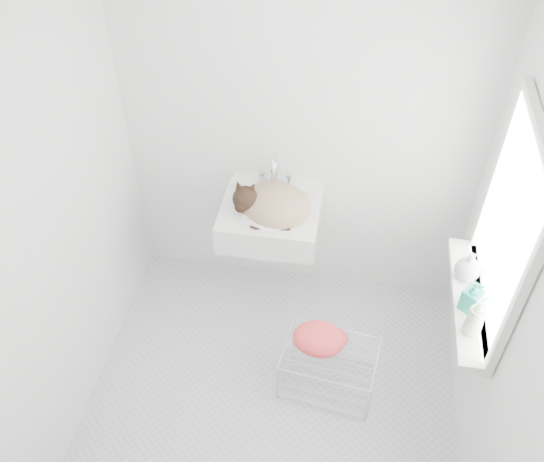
% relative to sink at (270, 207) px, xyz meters
% --- Properties ---
extents(floor, '(2.20, 2.00, 0.02)m').
position_rel_sink_xyz_m(floor, '(0.14, -0.74, -0.85)').
color(floor, silver).
rests_on(floor, ground).
extents(back_wall, '(2.20, 0.02, 2.50)m').
position_rel_sink_xyz_m(back_wall, '(0.14, 0.26, 0.40)').
color(back_wall, white).
rests_on(back_wall, ground).
extents(right_wall, '(0.02, 2.00, 2.50)m').
position_rel_sink_xyz_m(right_wall, '(1.24, -0.74, 0.40)').
color(right_wall, white).
rests_on(right_wall, ground).
extents(left_wall, '(0.02, 2.00, 2.50)m').
position_rel_sink_xyz_m(left_wall, '(-0.96, -0.74, 0.40)').
color(left_wall, white).
rests_on(left_wall, ground).
extents(window_glass, '(0.01, 0.80, 1.00)m').
position_rel_sink_xyz_m(window_glass, '(1.22, -0.54, 0.50)').
color(window_glass, white).
rests_on(window_glass, right_wall).
extents(window_frame, '(0.04, 0.90, 1.10)m').
position_rel_sink_xyz_m(window_frame, '(1.21, -0.54, 0.50)').
color(window_frame, white).
rests_on(window_frame, right_wall).
extents(windowsill, '(0.16, 0.88, 0.04)m').
position_rel_sink_xyz_m(windowsill, '(1.15, -0.54, -0.02)').
color(windowsill, white).
rests_on(windowsill, right_wall).
extents(sink, '(0.61, 0.53, 0.24)m').
position_rel_sink_xyz_m(sink, '(0.00, 0.00, 0.00)').
color(sink, white).
rests_on(sink, back_wall).
extents(faucet, '(0.22, 0.15, 0.22)m').
position_rel_sink_xyz_m(faucet, '(-0.00, 0.18, 0.14)').
color(faucet, silver).
rests_on(faucet, sink).
extents(cat, '(0.48, 0.41, 0.29)m').
position_rel_sink_xyz_m(cat, '(0.01, -0.02, 0.04)').
color(cat, tan).
rests_on(cat, sink).
extents(wire_rack, '(0.59, 0.45, 0.33)m').
position_rel_sink_xyz_m(wire_rack, '(0.47, -0.63, -0.70)').
color(wire_rack, silver).
rests_on(wire_rack, floor).
extents(towel, '(0.32, 0.24, 0.13)m').
position_rel_sink_xyz_m(towel, '(0.39, -0.59, -0.49)').
color(towel, orange).
rests_on(towel, wire_rack).
extents(bottle_a, '(0.11, 0.11, 0.20)m').
position_rel_sink_xyz_m(bottle_a, '(1.14, -0.77, 0.00)').
color(bottle_a, '#E1EEC2').
rests_on(bottle_a, windowsill).
extents(bottle_b, '(0.12, 0.12, 0.19)m').
position_rel_sink_xyz_m(bottle_b, '(1.14, -0.62, 0.00)').
color(bottle_b, '#167F6A').
rests_on(bottle_b, windowsill).
extents(bottle_c, '(0.14, 0.14, 0.18)m').
position_rel_sink_xyz_m(bottle_c, '(1.14, -0.40, 0.00)').
color(bottle_c, silver).
rests_on(bottle_c, windowsill).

